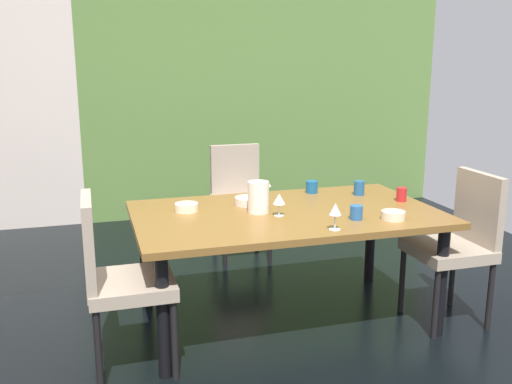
% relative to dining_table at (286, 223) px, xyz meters
% --- Properties ---
extents(ground_plane, '(5.99, 6.39, 0.02)m').
position_rel_dining_table_xyz_m(ground_plane, '(-0.31, -0.46, -0.66)').
color(ground_plane, black).
extents(garden_window_panel, '(3.89, 0.10, 2.77)m').
position_rel_dining_table_xyz_m(garden_window_panel, '(0.74, 2.69, 0.74)').
color(garden_window_panel, '#608740').
rests_on(garden_window_panel, ground_plane).
extents(dining_table, '(1.84, 1.09, 0.72)m').
position_rel_dining_table_xyz_m(dining_table, '(0.00, 0.00, 0.00)').
color(dining_table, brown).
rests_on(dining_table, ground_plane).
extents(chair_left_near, '(0.44, 0.44, 0.96)m').
position_rel_dining_table_xyz_m(chair_left_near, '(-1.04, -0.29, -0.11)').
color(chair_left_near, tan).
rests_on(chair_left_near, ground_plane).
extents(chair_head_far, '(0.44, 0.45, 0.92)m').
position_rel_dining_table_xyz_m(chair_head_far, '(0.05, 1.32, -0.12)').
color(chair_head_far, tan).
rests_on(chair_head_far, ground_plane).
extents(chair_right_near, '(0.44, 0.44, 0.95)m').
position_rel_dining_table_xyz_m(chair_right_near, '(1.04, -0.29, -0.11)').
color(chair_right_near, tan).
rests_on(chair_right_near, ground_plane).
extents(wine_glass_east, '(0.07, 0.07, 0.14)m').
position_rel_dining_table_xyz_m(wine_glass_east, '(-0.08, -0.08, 0.17)').
color(wine_glass_east, silver).
rests_on(wine_glass_east, dining_table).
extents(wine_glass_left, '(0.07, 0.07, 0.15)m').
position_rel_dining_table_xyz_m(wine_glass_left, '(0.13, -0.44, 0.18)').
color(wine_glass_left, silver).
rests_on(wine_glass_left, dining_table).
extents(serving_bowl_center, '(0.14, 0.14, 0.05)m').
position_rel_dining_table_xyz_m(serving_bowl_center, '(-0.58, 0.18, 0.10)').
color(serving_bowl_center, '#F5E9C6').
rests_on(serving_bowl_center, dining_table).
extents(serving_bowl_right, '(0.17, 0.17, 0.05)m').
position_rel_dining_table_xyz_m(serving_bowl_right, '(-0.18, 0.22, 0.10)').
color(serving_bowl_right, '#F1DECF').
rests_on(serving_bowl_right, dining_table).
extents(serving_bowl_north, '(0.14, 0.14, 0.05)m').
position_rel_dining_table_xyz_m(serving_bowl_north, '(0.53, -0.35, 0.10)').
color(serving_bowl_north, beige).
rests_on(serving_bowl_north, dining_table).
extents(cup_near_shelf, '(0.07, 0.07, 0.09)m').
position_rel_dining_table_xyz_m(cup_near_shelf, '(0.81, 0.03, 0.12)').
color(cup_near_shelf, red).
rests_on(cup_near_shelf, dining_table).
extents(cup_south, '(0.07, 0.07, 0.10)m').
position_rel_dining_table_xyz_m(cup_south, '(0.62, 0.26, 0.12)').
color(cup_south, '#21578B').
rests_on(cup_south, dining_table).
extents(cup_corner, '(0.08, 0.08, 0.08)m').
position_rel_dining_table_xyz_m(cup_corner, '(0.33, 0.41, 0.11)').
color(cup_corner, '#17588F').
rests_on(cup_corner, dining_table).
extents(cup_west, '(0.07, 0.07, 0.08)m').
position_rel_dining_table_xyz_m(cup_west, '(0.33, -0.28, 0.11)').
color(cup_west, '#275C9B').
rests_on(cup_west, dining_table).
extents(pitcher_rear, '(0.14, 0.13, 0.19)m').
position_rel_dining_table_xyz_m(pitcher_rear, '(-0.17, 0.02, 0.17)').
color(pitcher_rear, white).
rests_on(pitcher_rear, dining_table).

